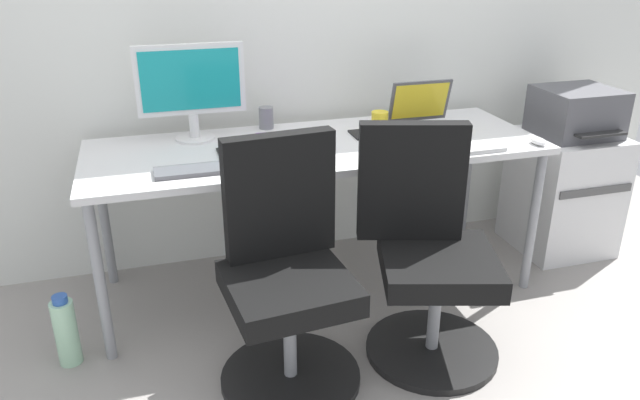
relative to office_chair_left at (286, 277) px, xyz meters
The scene contains 19 objects.
ground_plane 0.79m from the office_chair_left, 63.76° to the left, with size 5.28×5.28×0.00m, color gray.
back_wall 1.39m from the office_chair_left, 74.21° to the left, with size 4.40×0.04×2.60m, color silver.
desk 0.71m from the office_chair_left, 63.76° to the left, with size 2.04×0.73×0.73m.
office_chair_left is the anchor object (origin of this frame).
office_chair_right 0.58m from the office_chair_left, ahead, with size 0.55×0.55×0.94m.
side_cabinet 1.80m from the office_chair_left, 20.26° to the left, with size 0.47×0.48×0.64m.
printer 1.82m from the office_chair_left, 20.23° to the left, with size 0.38×0.40×0.24m.
water_bottle_on_floor 0.93m from the office_chair_left, 160.27° to the left, with size 0.09×0.09×0.31m.
desktop_monitor 1.01m from the office_chair_left, 105.29° to the left, with size 0.48×0.18×0.43m.
open_laptop 1.15m from the office_chair_left, 37.66° to the left, with size 0.31×0.28×0.22m.
keyboard_by_monitor 0.56m from the office_chair_left, 123.81° to the left, with size 0.34×0.12×0.02m, color #515156.
keyboard_by_laptop 0.99m from the office_chair_left, 19.57° to the left, with size 0.34×0.12×0.02m, color #B7B7B7.
mouse_by_monitor 1.32m from the office_chair_left, 13.74° to the left, with size 0.06×0.10×0.03m, color silver.
mouse_by_laptop 0.59m from the office_chair_left, 68.74° to the left, with size 0.06×0.10×0.03m, color #B7B7B7.
coffee_mug 1.02m from the office_chair_left, 47.99° to the left, with size 0.08×0.08×0.09m, color yellow.
pen_cup 0.98m from the office_chair_left, 81.94° to the left, with size 0.07×0.07×0.10m, color slate.
phone_near_laptop 0.65m from the office_chair_left, 101.93° to the left, with size 0.07×0.14×0.01m, color black.
phone_near_monitor 0.89m from the office_chair_left, 51.65° to the left, with size 0.07×0.14×0.01m, color black.
notebook 0.76m from the office_chair_left, 77.57° to the left, with size 0.21×0.15×0.03m, color purple.
Camera 1 is at (-0.74, -2.52, 1.59)m, focal length 34.39 mm.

